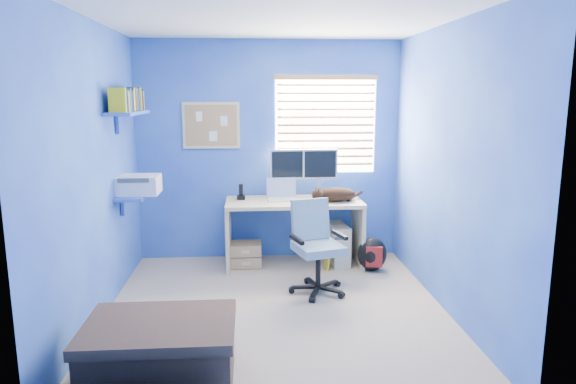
{
  "coord_description": "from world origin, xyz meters",
  "views": [
    {
      "loc": [
        -0.21,
        -4.28,
        1.89
      ],
      "look_at": [
        0.15,
        0.65,
        0.95
      ],
      "focal_mm": 32.0,
      "sensor_mm": 36.0,
      "label": 1
    }
  ],
  "objects": [
    {
      "name": "mug",
      "position": [
        0.72,
        1.39,
        0.79
      ],
      "size": [
        0.1,
        0.09,
        0.1
      ],
      "primitive_type": "imported",
      "color": "#286867",
      "rests_on": "desk"
    },
    {
      "name": "cd_spindle",
      "position": [
        0.84,
        1.49,
        0.78
      ],
      "size": [
        0.13,
        0.13,
        0.07
      ],
      "primitive_type": "cylinder",
      "color": "silver",
      "rests_on": "desk"
    },
    {
      "name": "window_blinds",
      "position": [
        0.65,
        1.57,
        1.55
      ],
      "size": [
        1.15,
        0.05,
        1.1
      ],
      "color": "white",
      "rests_on": "ground"
    },
    {
      "name": "monitor_left",
      "position": [
        0.21,
        1.5,
        1.01
      ],
      "size": [
        0.41,
        0.15,
        0.54
      ],
      "primitive_type": "cube",
      "rotation": [
        0.0,
        0.0,
        0.08
      ],
      "color": "silver",
      "rests_on": "desk"
    },
    {
      "name": "drawer_boxes",
      "position": [
        -0.28,
        1.25,
        0.14
      ],
      "size": [
        0.35,
        0.28,
        0.27
      ],
      "primitive_type": "cube",
      "color": "tan",
      "rests_on": "floor"
    },
    {
      "name": "floor",
      "position": [
        0.0,
        0.0,
        0.0
      ],
      "size": [
        3.0,
        3.2,
        0.0
      ],
      "primitive_type": "cube",
      "color": "tan",
      "rests_on": "ground"
    },
    {
      "name": "wall_back",
      "position": [
        0.0,
        1.6,
        1.25
      ],
      "size": [
        3.0,
        0.01,
        2.5
      ],
      "primitive_type": "cube",
      "color": "#2841BD",
      "rests_on": "ground"
    },
    {
      "name": "backpack",
      "position": [
        1.09,
        0.98,
        0.19
      ],
      "size": [
        0.36,
        0.31,
        0.37
      ],
      "primitive_type": "ellipsoid",
      "rotation": [
        0.0,
        0.0,
        -0.23
      ],
      "color": "black",
      "rests_on": "floor"
    },
    {
      "name": "office_chair",
      "position": [
        0.41,
        0.44,
        0.33
      ],
      "size": [
        0.64,
        0.64,
        0.89
      ],
      "color": "black",
      "rests_on": "floor"
    },
    {
      "name": "wall_left",
      "position": [
        -1.5,
        0.0,
        1.25
      ],
      "size": [
        0.01,
        3.2,
        2.5
      ],
      "primitive_type": "cube",
      "color": "#2841BD",
      "rests_on": "ground"
    },
    {
      "name": "desk",
      "position": [
        0.26,
        1.26,
        0.37
      ],
      "size": [
        1.5,
        0.65,
        0.74
      ],
      "primitive_type": "cube",
      "color": "tan",
      "rests_on": "floor"
    },
    {
      "name": "wall_front",
      "position": [
        0.0,
        -1.6,
        1.25
      ],
      "size": [
        3.0,
        0.01,
        2.5
      ],
      "primitive_type": "cube",
      "color": "#2841BD",
      "rests_on": "ground"
    },
    {
      "name": "cat",
      "position": [
        0.71,
        1.17,
        0.82
      ],
      "size": [
        0.49,
        0.36,
        0.16
      ],
      "primitive_type": "ellipsoid",
      "rotation": [
        0.0,
        0.0,
        0.35
      ],
      "color": "black",
      "rests_on": "desk"
    },
    {
      "name": "laptop",
      "position": [
        0.13,
        1.29,
        0.85
      ],
      "size": [
        0.34,
        0.28,
        0.22
      ],
      "primitive_type": "cube",
      "rotation": [
        0.0,
        0.0,
        0.05
      ],
      "color": "silver",
      "rests_on": "desk"
    },
    {
      "name": "tower_pc",
      "position": [
        0.76,
        1.26,
        0.23
      ],
      "size": [
        0.24,
        0.46,
        0.45
      ],
      "primitive_type": "cube",
      "rotation": [
        0.0,
        0.0,
        0.12
      ],
      "color": "beige",
      "rests_on": "floor"
    },
    {
      "name": "wall_right",
      "position": [
        1.5,
        0.0,
        1.25
      ],
      "size": [
        0.01,
        3.2,
        2.5
      ],
      "primitive_type": "cube",
      "color": "#2841BD",
      "rests_on": "ground"
    },
    {
      "name": "ceiling",
      "position": [
        0.0,
        0.0,
        2.5
      ],
      "size": [
        3.0,
        3.2,
        0.0
      ],
      "primitive_type": "cube",
      "color": "white",
      "rests_on": "wall_back"
    },
    {
      "name": "yellow_book",
      "position": [
        0.62,
        1.06,
        0.12
      ],
      "size": [
        0.03,
        0.17,
        0.24
      ],
      "primitive_type": "cube",
      "color": "yellow",
      "rests_on": "floor"
    },
    {
      "name": "bed_corner",
      "position": [
        -0.82,
        -1.14,
        0.22
      ],
      "size": [
        0.93,
        0.66,
        0.45
      ],
      "primitive_type": "cube",
      "color": "brown",
      "rests_on": "floor"
    },
    {
      "name": "corkboard",
      "position": [
        -0.65,
        1.58,
        1.55
      ],
      "size": [
        0.64,
        0.02,
        0.52
      ],
      "color": "tan",
      "rests_on": "ground"
    },
    {
      "name": "phone",
      "position": [
        -0.33,
        1.36,
        0.82
      ],
      "size": [
        0.09,
        0.11,
        0.17
      ],
      "primitive_type": "cube",
      "rotation": [
        0.0,
        0.0,
        0.03
      ],
      "color": "black",
      "rests_on": "desk"
    },
    {
      "name": "monitor_right",
      "position": [
        0.58,
        1.51,
        1.01
      ],
      "size": [
        0.4,
        0.13,
        0.54
      ],
      "primitive_type": "cube",
      "rotation": [
        0.0,
        0.0,
        0.02
      ],
      "color": "silver",
      "rests_on": "desk"
    },
    {
      "name": "wall_shelves",
      "position": [
        -1.35,
        0.75,
        1.43
      ],
      "size": [
        0.42,
        0.9,
        1.05
      ],
      "color": "blue",
      "rests_on": "ground"
    }
  ]
}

